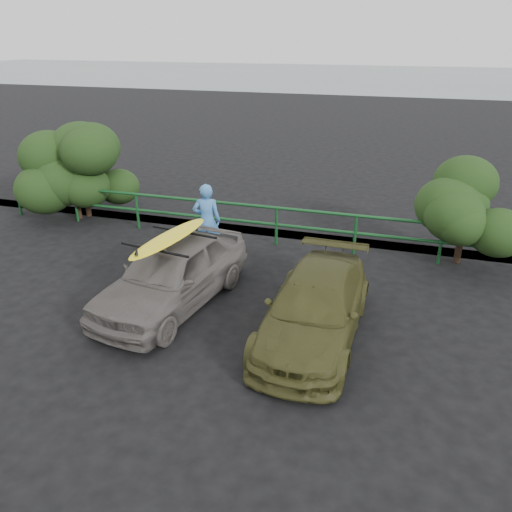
{
  "coord_description": "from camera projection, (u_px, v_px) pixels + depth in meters",
  "views": [
    {
      "loc": [
        4.02,
        -6.6,
        5.03
      ],
      "look_at": [
        1.39,
        1.96,
        1.02
      ],
      "focal_mm": 35.0,
      "sensor_mm": 36.0,
      "label": 1
    }
  ],
  "objects": [
    {
      "name": "guardrail",
      "position": [
        240.0,
        222.0,
        13.04
      ],
      "size": [
        14.0,
        0.08,
        1.04
      ],
      "primitive_type": null,
      "color": "#154C21",
      "rests_on": "ground"
    },
    {
      "name": "ocean",
      "position": [
        384.0,
        78.0,
        61.24
      ],
      "size": [
        200.0,
        200.0,
        0.0
      ],
      "primitive_type": "plane",
      "color": "slate",
      "rests_on": "ground"
    },
    {
      "name": "man",
      "position": [
        207.0,
        221.0,
        11.98
      ],
      "size": [
        0.76,
        0.6,
        1.83
      ],
      "primitive_type": "imported",
      "rotation": [
        0.0,
        0.0,
        3.41
      ],
      "color": "#4385CB",
      "rests_on": "ground"
    },
    {
      "name": "ground",
      "position": [
        149.0,
        342.0,
        8.89
      ],
      "size": [
        80.0,
        80.0,
        0.0
      ],
      "primitive_type": "plane",
      "color": "black"
    },
    {
      "name": "shrub_right",
      "position": [
        444.0,
        211.0,
        11.87
      ],
      "size": [
        3.2,
        2.4,
        2.34
      ],
      "primitive_type": null,
      "color": "#203A15",
      "rests_on": "ground"
    },
    {
      "name": "roof_rack",
      "position": [
        170.0,
        240.0,
        9.59
      ],
      "size": [
        1.64,
        1.26,
        0.05
      ],
      "primitive_type": null,
      "rotation": [
        0.0,
        0.0,
        -0.15
      ],
      "color": "black",
      "rests_on": "sedan"
    },
    {
      "name": "shrub_left",
      "position": [
        86.0,
        176.0,
        14.37
      ],
      "size": [
        3.2,
        2.4,
        2.54
      ],
      "primitive_type": null,
      "color": "#203A15",
      "rests_on": "ground"
    },
    {
      "name": "olive_vehicle",
      "position": [
        315.0,
        308.0,
        8.84
      ],
      "size": [
        1.7,
        4.01,
        1.15
      ],
      "primitive_type": "imported",
      "rotation": [
        0.0,
        0.0,
        -0.02
      ],
      "color": "#44441E",
      "rests_on": "ground"
    },
    {
      "name": "sedan",
      "position": [
        172.0,
        273.0,
        9.88
      ],
      "size": [
        2.2,
        4.19,
        1.36
      ],
      "primitive_type": "imported",
      "rotation": [
        0.0,
        0.0,
        -0.15
      ],
      "color": "#5F5955",
      "rests_on": "ground"
    },
    {
      "name": "surfboard",
      "position": [
        170.0,
        238.0,
        9.56
      ],
      "size": [
        0.86,
        2.44,
        0.07
      ],
      "primitive_type": "ellipsoid",
      "rotation": [
        0.0,
        0.0,
        -0.15
      ],
      "color": "yellow",
      "rests_on": "roof_rack"
    }
  ]
}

